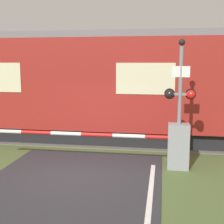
{
  "coord_description": "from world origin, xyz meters",
  "views": [
    {
      "loc": [
        2.23,
        -7.94,
        3.04
      ],
      "look_at": [
        0.67,
        1.49,
        1.5
      ],
      "focal_mm": 50.0,
      "sensor_mm": 36.0,
      "label": 1
    }
  ],
  "objects": [
    {
      "name": "signal_post",
      "position": [
        2.7,
        0.94,
        2.08
      ],
      "size": [
        0.88,
        0.26,
        3.66
      ],
      "color": "gray",
      "rests_on": "ground_plane"
    },
    {
      "name": "crossing_barrier",
      "position": [
        2.22,
        0.89,
        0.7
      ],
      "size": [
        6.11,
        0.44,
        1.31
      ],
      "color": "gray",
      "rests_on": "ground_plane"
    },
    {
      "name": "train",
      "position": [
        -3.79,
        4.07,
        2.11
      ],
      "size": [
        19.71,
        3.04,
        4.12
      ],
      "color": "black",
      "rests_on": "ground_plane"
    },
    {
      "name": "ground_plane",
      "position": [
        0.0,
        0.0,
        0.0
      ],
      "size": [
        80.0,
        80.0,
        0.0
      ],
      "primitive_type": "plane",
      "color": "#4C6033"
    },
    {
      "name": "track_bed",
      "position": [
        0.0,
        4.07,
        0.02
      ],
      "size": [
        36.0,
        3.2,
        0.13
      ],
      "color": "#666056",
      "rests_on": "ground_plane"
    }
  ]
}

